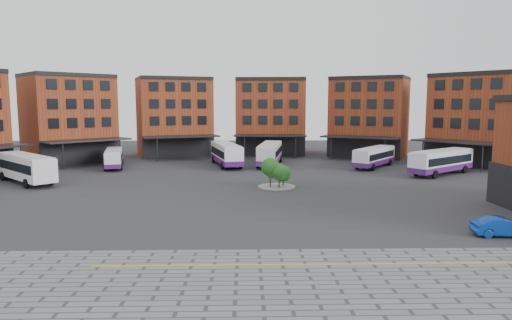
{
  "coord_description": "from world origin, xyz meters",
  "views": [
    {
      "loc": [
        -1.6,
        -40.72,
        9.81
      ],
      "look_at": [
        -0.58,
        5.76,
        4.0
      ],
      "focal_mm": 32.0,
      "sensor_mm": 36.0,
      "label": 1
    }
  ],
  "objects_px": {
    "bus_c": "(226,154)",
    "tree_island": "(277,172)",
    "bus_f": "(441,161)",
    "blue_car": "(503,227)",
    "bus_b": "(114,158)",
    "bus_d": "(270,153)",
    "bus_a": "(25,166)",
    "bus_e": "(374,157)"
  },
  "relations": [
    {
      "from": "bus_c",
      "to": "tree_island",
      "type": "bearing_deg",
      "value": -84.31
    },
    {
      "from": "bus_f",
      "to": "blue_car",
      "type": "height_order",
      "value": "bus_f"
    },
    {
      "from": "tree_island",
      "to": "bus_b",
      "type": "distance_m",
      "value": 29.41
    },
    {
      "from": "bus_b",
      "to": "blue_car",
      "type": "height_order",
      "value": "bus_b"
    },
    {
      "from": "bus_b",
      "to": "bus_d",
      "type": "bearing_deg",
      "value": -8.45
    },
    {
      "from": "tree_island",
      "to": "bus_d",
      "type": "bearing_deg",
      "value": 89.43
    },
    {
      "from": "tree_island",
      "to": "bus_a",
      "type": "xyz_separation_m",
      "value": [
        -30.86,
        4.03,
        0.24
      ]
    },
    {
      "from": "bus_c",
      "to": "blue_car",
      "type": "distance_m",
      "value": 44.81
    },
    {
      "from": "bus_c",
      "to": "bus_d",
      "type": "height_order",
      "value": "bus_c"
    },
    {
      "from": "bus_f",
      "to": "blue_car",
      "type": "relative_size",
      "value": 2.62
    },
    {
      "from": "bus_d",
      "to": "bus_b",
      "type": "bearing_deg",
      "value": -165.78
    },
    {
      "from": "tree_island",
      "to": "blue_car",
      "type": "distance_m",
      "value": 25.16
    },
    {
      "from": "tree_island",
      "to": "bus_d",
      "type": "distance_m",
      "value": 19.51
    },
    {
      "from": "tree_island",
      "to": "bus_e",
      "type": "bearing_deg",
      "value": 46.02
    },
    {
      "from": "bus_d",
      "to": "bus_e",
      "type": "xyz_separation_m",
      "value": [
        15.91,
        -2.82,
        -0.22
      ]
    },
    {
      "from": "bus_b",
      "to": "bus_e",
      "type": "relative_size",
      "value": 1.01
    },
    {
      "from": "bus_e",
      "to": "tree_island",
      "type": "bearing_deg",
      "value": -96.7
    },
    {
      "from": "bus_a",
      "to": "bus_c",
      "type": "bearing_deg",
      "value": -13.15
    },
    {
      "from": "bus_b",
      "to": "bus_c",
      "type": "height_order",
      "value": "bus_c"
    },
    {
      "from": "bus_d",
      "to": "blue_car",
      "type": "height_order",
      "value": "bus_d"
    },
    {
      "from": "bus_c",
      "to": "blue_car",
      "type": "relative_size",
      "value": 2.94
    },
    {
      "from": "bus_b",
      "to": "bus_d",
      "type": "relative_size",
      "value": 0.82
    },
    {
      "from": "bus_d",
      "to": "bus_a",
      "type": "bearing_deg",
      "value": -144.6
    },
    {
      "from": "bus_a",
      "to": "bus_d",
      "type": "xyz_separation_m",
      "value": [
        31.06,
        15.49,
        -0.19
      ]
    },
    {
      "from": "bus_b",
      "to": "bus_f",
      "type": "bearing_deg",
      "value": -23.17
    },
    {
      "from": "blue_car",
      "to": "bus_b",
      "type": "bearing_deg",
      "value": 50.92
    },
    {
      "from": "bus_e",
      "to": "bus_b",
      "type": "bearing_deg",
      "value": -143.56
    },
    {
      "from": "bus_c",
      "to": "blue_car",
      "type": "height_order",
      "value": "bus_c"
    },
    {
      "from": "bus_b",
      "to": "bus_c",
      "type": "bearing_deg",
      "value": -7.68
    },
    {
      "from": "bus_f",
      "to": "bus_c",
      "type": "bearing_deg",
      "value": -144.64
    },
    {
      "from": "bus_c",
      "to": "bus_d",
      "type": "relative_size",
      "value": 1.01
    },
    {
      "from": "bus_a",
      "to": "bus_f",
      "type": "relative_size",
      "value": 0.95
    },
    {
      "from": "blue_car",
      "to": "bus_e",
      "type": "bearing_deg",
      "value": 3.27
    },
    {
      "from": "bus_c",
      "to": "bus_d",
      "type": "distance_m",
      "value": 6.92
    },
    {
      "from": "bus_e",
      "to": "bus_f",
      "type": "height_order",
      "value": "bus_f"
    },
    {
      "from": "bus_c",
      "to": "bus_f",
      "type": "xyz_separation_m",
      "value": [
        30.11,
        -9.64,
        -0.05
      ]
    },
    {
      "from": "bus_d",
      "to": "blue_car",
      "type": "distance_m",
      "value": 42.21
    },
    {
      "from": "bus_c",
      "to": "bus_e",
      "type": "xyz_separation_m",
      "value": [
        22.82,
        -2.41,
        -0.23
      ]
    },
    {
      "from": "bus_b",
      "to": "bus_c",
      "type": "relative_size",
      "value": 0.81
    },
    {
      "from": "bus_f",
      "to": "bus_b",
      "type": "bearing_deg",
      "value": -136.29
    },
    {
      "from": "bus_a",
      "to": "bus_e",
      "type": "height_order",
      "value": "bus_a"
    },
    {
      "from": "tree_island",
      "to": "blue_car",
      "type": "xyz_separation_m",
      "value": [
        15.42,
        -19.84,
        -1.13
      ]
    }
  ]
}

